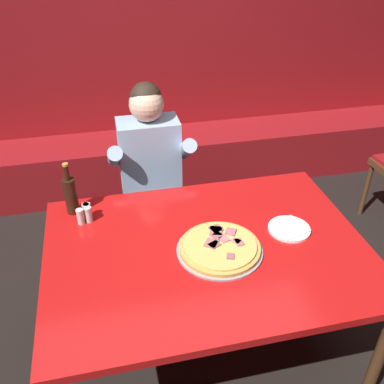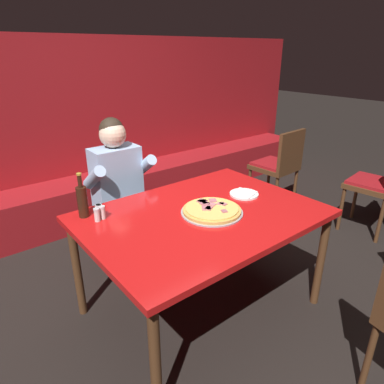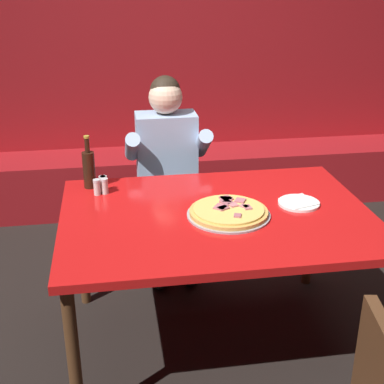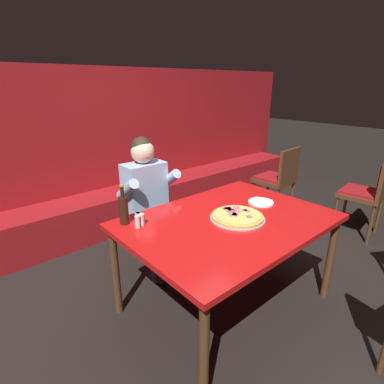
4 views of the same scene
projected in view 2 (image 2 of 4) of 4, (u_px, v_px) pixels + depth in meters
name	position (u px, v px, depth m)	size (l,w,h in m)	color
ground_plane	(201.00, 307.00, 2.53)	(24.00, 24.00, 0.00)	black
booth_wall_panel	(73.00, 129.00, 3.73)	(6.80, 0.16, 1.90)	maroon
booth_bench	(93.00, 199.00, 3.78)	(6.46, 0.48, 0.46)	maroon
main_dining_table	(202.00, 222.00, 2.26)	(1.52, 1.10, 0.77)	#4C2D19
pizza	(212.00, 210.00, 2.22)	(0.41, 0.41, 0.05)	#9E9EA3
plate_white_paper	(244.00, 194.00, 2.50)	(0.21, 0.21, 0.02)	white
beer_bottle	(82.00, 201.00, 2.14)	(0.07, 0.07, 0.29)	black
shaker_oregano	(99.00, 212.00, 2.16)	(0.04, 0.04, 0.09)	silver
shaker_red_pepper_flakes	(99.00, 211.00, 2.16)	(0.04, 0.04, 0.09)	silver
shaker_parmesan	(103.00, 213.00, 2.14)	(0.04, 0.04, 0.09)	silver
shaker_black_pepper	(97.00, 215.00, 2.11)	(0.04, 0.04, 0.09)	silver
diner_seated_blue_shirt	(122.00, 190.00, 2.77)	(0.53, 0.53, 1.27)	black
dining_chair_near_left	(280.00, 162.00, 3.88)	(0.46, 0.46, 0.95)	#4C2D19
dining_chair_side_aisle	(381.00, 180.00, 3.35)	(0.49, 0.49, 0.94)	#4C2D19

